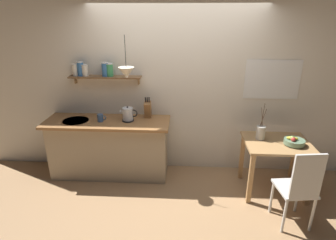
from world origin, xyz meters
The scene contains 12 objects.
ground_plane centered at (0.00, 0.00, 0.00)m, with size 14.00×14.00×0.00m, color #A87F56.
back_wall centered at (0.21, 0.65, 1.35)m, with size 6.80×0.11×2.70m.
kitchen_counter centered at (-1.00, 0.32, 0.46)m, with size 1.83×0.63×0.90m.
wall_shelf centered at (-1.14, 0.49, 1.57)m, with size 1.05×0.20×0.34m.
dining_table centered at (1.39, 0.01, 0.62)m, with size 0.86×0.70×0.76m.
dining_chair_near centered at (1.44, -0.71, 0.55)m, with size 0.44×0.45×1.02m.
fruit_bowl centered at (1.57, -0.06, 0.81)m, with size 0.26×0.26×0.13m.
twig_vase centered at (1.17, 0.10, 0.86)m, with size 0.12×0.12×0.51m.
electric_kettle centered at (-0.69, 0.31, 1.00)m, with size 0.26×0.17×0.22m.
knife_block centered at (-0.41, 0.47, 1.03)m, with size 0.09×0.17×0.33m.
coffee_mug_by_sink centered at (-1.08, 0.27, 0.95)m, with size 0.13×0.09×0.11m.
pendant_lamp centered at (-0.65, 0.20, 1.64)m, with size 0.21×0.21×0.55m.
Camera 1 is at (0.12, -3.44, 2.39)m, focal length 29.83 mm.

